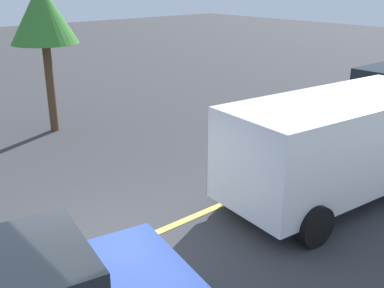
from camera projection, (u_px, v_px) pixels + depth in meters
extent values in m
plane|color=#38383A|center=(107.00, 254.00, 7.81)|extent=(80.00, 80.00, 0.00)
cube|color=#E0D14C|center=(231.00, 201.00, 9.66)|extent=(28.00, 0.16, 0.01)
cube|color=white|center=(339.00, 141.00, 9.37)|extent=(5.39, 2.56, 1.82)
cylinder|color=black|center=(348.00, 151.00, 11.40)|extent=(0.78, 0.34, 0.76)
cylinder|color=black|center=(240.00, 185.00, 9.51)|extent=(0.78, 0.34, 0.76)
cylinder|color=black|center=(314.00, 226.00, 7.96)|extent=(0.78, 0.34, 0.76)
cylinder|color=black|center=(383.00, 96.00, 16.93)|extent=(0.64, 0.23, 0.64)
cylinder|color=black|center=(340.00, 109.00, 15.24)|extent=(0.64, 0.23, 0.64)
cube|color=black|center=(1.00, 286.00, 4.98)|extent=(2.17, 1.97, 0.64)
cylinder|color=black|center=(110.00, 272.00, 6.80)|extent=(0.67, 0.33, 0.64)
cylinder|color=#513823|center=(51.00, 88.00, 13.72)|extent=(0.24, 0.24, 2.64)
cone|color=#387A2D|center=(42.00, 13.00, 12.98)|extent=(1.92, 1.92, 1.71)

